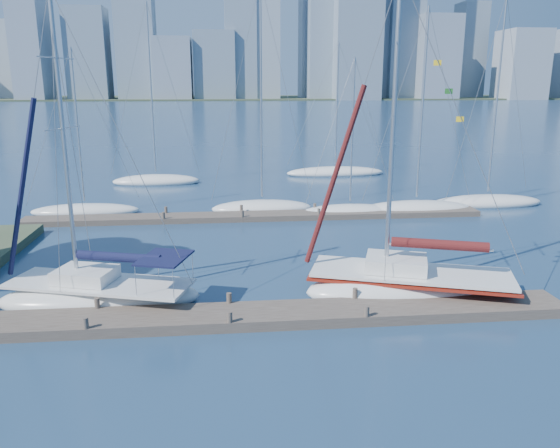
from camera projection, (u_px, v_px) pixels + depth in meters
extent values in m
plane|color=#172A4C|center=(230.00, 322.00, 20.49)|extent=(700.00, 700.00, 0.00)
cube|color=#433931|center=(230.00, 317.00, 20.44)|extent=(26.00, 2.00, 0.40)
cube|color=#433931|center=(257.00, 216.00, 36.05)|extent=(30.00, 1.80, 0.36)
cube|color=#38472D|center=(223.00, 98.00, 328.75)|extent=(800.00, 100.00, 1.50)
ellipsoid|color=white|center=(100.00, 298.00, 22.11)|extent=(8.39, 4.80, 1.40)
cube|color=white|center=(99.00, 283.00, 21.94)|extent=(7.77, 4.43, 0.11)
cube|color=white|center=(86.00, 275.00, 21.97)|extent=(2.63, 2.27, 0.51)
cylinder|color=silver|center=(64.00, 143.00, 20.72)|extent=(0.17, 0.17, 11.11)
cylinder|color=silver|center=(119.00, 259.00, 21.50)|extent=(3.65, 1.18, 0.09)
cylinder|color=black|center=(119.00, 257.00, 21.48)|extent=(3.44, 1.36, 0.37)
cube|color=black|center=(164.00, 258.00, 21.10)|extent=(2.25, 2.61, 0.07)
ellipsoid|color=white|center=(410.00, 289.00, 23.09)|extent=(9.34, 5.61, 1.56)
cube|color=white|center=(411.00, 272.00, 22.91)|extent=(8.65, 5.18, 0.12)
cube|color=white|center=(396.00, 263.00, 22.95)|extent=(2.97, 2.59, 0.57)
cylinder|color=silver|center=(393.00, 130.00, 21.66)|extent=(0.19, 0.19, 11.68)
cylinder|color=silver|center=(439.00, 247.00, 22.38)|extent=(4.02, 1.45, 0.10)
cylinder|color=#4C1016|center=(439.00, 245.00, 22.35)|extent=(3.80, 1.64, 0.42)
cube|color=maroon|center=(411.00, 276.00, 22.95)|extent=(8.86, 5.35, 0.10)
ellipsoid|color=white|center=(85.00, 211.00, 37.46)|extent=(7.59, 3.86, 1.03)
cylinder|color=silver|center=(78.00, 126.00, 36.02)|extent=(0.11, 0.11, 10.01)
ellipsoid|color=white|center=(262.00, 208.00, 38.18)|extent=(7.25, 3.13, 1.17)
cylinder|color=silver|center=(261.00, 93.00, 36.22)|extent=(0.13, 0.13, 14.04)
ellipsoid|color=white|center=(350.00, 211.00, 37.36)|extent=(6.89, 3.39, 1.01)
cylinder|color=silver|center=(352.00, 132.00, 36.00)|extent=(0.11, 0.11, 9.39)
ellipsoid|color=white|center=(416.00, 209.00, 37.94)|extent=(8.07, 3.05, 1.19)
cylinder|color=silver|center=(423.00, 105.00, 36.17)|extent=(0.13, 0.13, 12.40)
ellipsoid|color=white|center=(487.00, 203.00, 39.97)|extent=(8.53, 5.33, 1.18)
cylinder|color=silver|center=(497.00, 97.00, 38.09)|extent=(0.13, 0.13, 13.35)
ellipsoid|color=white|center=(156.00, 181.00, 48.67)|extent=(7.97, 3.67, 1.24)
cylinder|color=silver|center=(151.00, 89.00, 46.68)|extent=(0.13, 0.13, 14.14)
ellipsoid|color=white|center=(335.00, 173.00, 53.32)|extent=(9.63, 2.87, 1.24)
cylinder|color=silver|center=(337.00, 104.00, 51.69)|extent=(0.14, 0.14, 11.27)
cube|color=#949FB2|center=(3.00, 60.00, 300.42)|extent=(14.49, 14.18, 42.15)
cube|color=slate|center=(32.00, 49.00, 278.15)|extent=(14.89, 23.42, 51.30)
cube|color=gray|center=(88.00, 55.00, 284.78)|extent=(20.55, 17.63, 46.71)
cube|color=#949FB2|center=(138.00, 68.00, 309.58)|extent=(16.20, 17.61, 34.64)
cube|color=slate|center=(173.00, 69.00, 288.39)|extent=(19.44, 19.81, 32.22)
cube|color=gray|center=(215.00, 66.00, 291.78)|extent=(21.80, 16.86, 35.68)
cube|color=#949FB2|center=(261.00, 28.00, 292.10)|extent=(18.84, 14.99, 74.77)
cube|color=slate|center=(313.00, 31.00, 309.61)|extent=(15.04, 17.46, 75.67)
cube|color=gray|center=(357.00, 26.00, 286.24)|extent=(24.27, 18.95, 75.96)
cube|color=#949FB2|center=(385.00, 47.00, 306.19)|extent=(12.99, 17.11, 57.29)
cube|color=slate|center=(437.00, 58.00, 295.66)|extent=(21.33, 18.80, 44.18)
cube|color=gray|center=(469.00, 51.00, 326.22)|extent=(14.82, 17.52, 54.71)
cube|color=#949FB2|center=(521.00, 65.00, 300.63)|extent=(22.03, 23.94, 37.09)
cube|color=gray|center=(134.00, 1.00, 282.93)|extent=(19.62, 18.00, 100.20)
cube|color=gray|center=(240.00, 6.00, 288.67)|extent=(16.67, 18.00, 97.31)
cube|color=gray|center=(405.00, 11.00, 297.94)|extent=(18.51, 18.00, 93.74)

